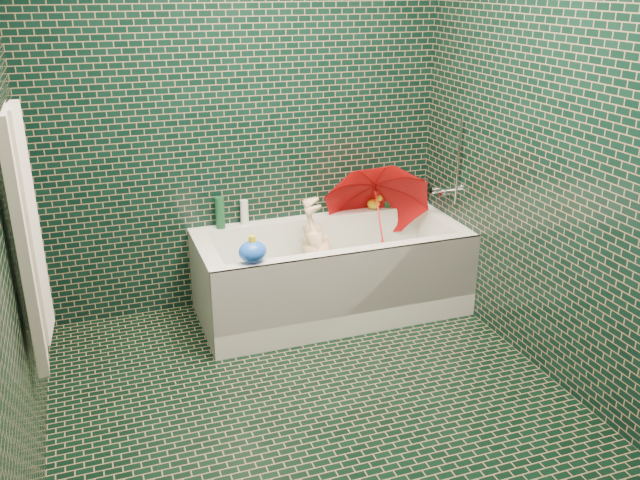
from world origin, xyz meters
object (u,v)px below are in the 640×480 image
object	(u,v)px
rubber_duck	(375,203)
bathtub	(332,282)
child	(325,270)
bath_toy	(253,251)
umbrella	(379,215)

from	to	relation	value
rubber_duck	bathtub	bearing A→B (deg)	-133.68
child	bath_toy	bearing A→B (deg)	-44.90
bath_toy	child	bearing A→B (deg)	20.03
bathtub	bath_toy	size ratio (longest dim) A/B	9.74
bathtub	umbrella	distance (m)	0.53
child	umbrella	xyz separation A→B (m)	(0.42, 0.10, 0.29)
bathtub	umbrella	world-z (taller)	umbrella
child	rubber_duck	bearing A→B (deg)	143.53
child	bath_toy	xyz separation A→B (m)	(-0.53, -0.27, 0.31)
umbrella	rubber_duck	distance (m)	0.26
child	rubber_duck	size ratio (longest dim) A/B	7.42
bathtub	bath_toy	xyz separation A→B (m)	(-0.59, -0.29, 0.41)
bathtub	umbrella	xyz separation A→B (m)	(0.36, 0.09, 0.38)
umbrella	bathtub	bearing A→B (deg)	-144.51
umbrella	rubber_duck	world-z (taller)	umbrella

